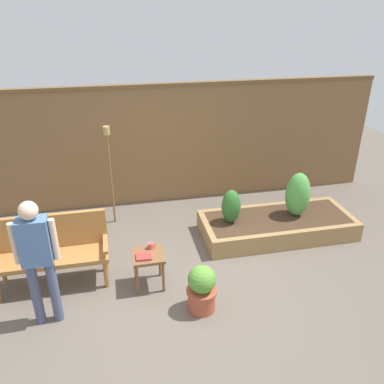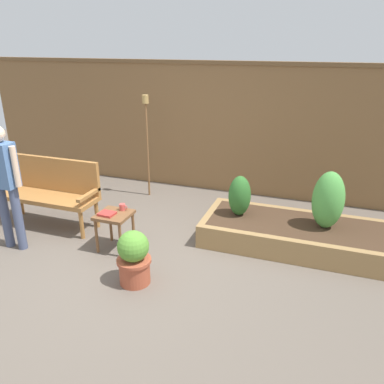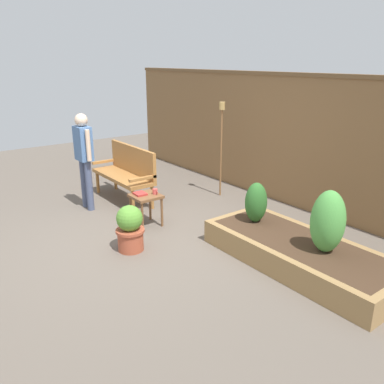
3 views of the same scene
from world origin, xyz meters
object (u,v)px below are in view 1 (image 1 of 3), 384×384
Objects in this scene: potted_boxwood at (202,288)px; cup_on_table at (151,246)px; garden_bench at (51,246)px; shrub_near_bench at (231,206)px; shrub_far_corner at (298,195)px; side_table at (148,260)px; tiki_torch at (109,158)px; person_by_bench at (37,254)px; book_on_table at (144,257)px.

cup_on_table is at bearing 125.96° from potted_boxwood.
garden_bench is 2.36× the size of potted_boxwood.
shrub_far_corner is (1.08, 0.00, 0.09)m from shrub_near_bench.
tiki_torch is at bearing 102.29° from side_table.
tiki_torch is 2.34m from person_by_bench.
tiki_torch is at bearing 69.27° from person_by_bench.
cup_on_table is 0.20× the size of shrub_near_bench.
person_by_bench reaches higher than garden_bench.
shrub_near_bench is at bearing -180.00° from shrub_far_corner.
book_on_table is at bearing -19.83° from garden_bench.
person_by_bench is (-0.82, -2.18, -0.21)m from tiki_torch.
side_table is 0.29× the size of tiki_torch.
garden_bench is 1.75m from tiki_torch.
side_table is 0.19m from cup_on_table.
side_table is 1.63m from shrub_near_bench.
garden_bench is at bearing 163.62° from side_table.
book_on_table is (-0.06, -0.06, 0.10)m from side_table.
cup_on_table is 0.22m from book_on_table.
book_on_table is 1.70m from shrub_near_bench.
book_on_table is at bearing -120.15° from cup_on_table.
potted_boxwood is at bearing -36.52° from book_on_table.
shrub_near_bench is (1.31, 0.74, 0.05)m from cup_on_table.
cup_on_table reaches higher than side_table.
tiki_torch reaches higher than side_table.
shrub_far_corner is 0.43× the size of tiki_torch.
book_on_table is 0.31× the size of potted_boxwood.
potted_boxwood is at bearing -54.04° from cup_on_table.
garden_bench is 1.27m from side_table.
tiki_torch reaches higher than shrub_far_corner.
shrub_far_corner is 3.02m from tiki_torch.
potted_boxwood is 2.40m from shrub_far_corner.
cup_on_table is 0.06× the size of tiki_torch.
cup_on_table is 1.51m from shrub_near_bench.
garden_bench is at bearing 152.25° from potted_boxwood.
side_table is at bearing -147.57° from shrub_near_bench.
shrub_near_bench reaches higher than book_on_table.
potted_boxwood is 1.67m from shrub_near_bench.
side_table is 0.31× the size of person_by_bench.
person_by_bench is (-0.00, -0.75, 0.39)m from garden_bench.
garden_bench reaches higher than book_on_table.
person_by_bench is at bearing -161.92° from side_table.
garden_bench is 3.00× the size of side_table.
potted_boxwood reaches higher than book_on_table.
side_table is at bearing -16.38° from garden_bench.
cup_on_table is at bearing -150.69° from shrub_near_bench.
book_on_table is at bearing -134.42° from side_table.
tiki_torch reaches higher than person_by_bench.
tiki_torch is 1.07× the size of person_by_bench.
garden_bench is 0.92× the size of person_by_bench.
person_by_bench is at bearing -157.41° from cup_on_table.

